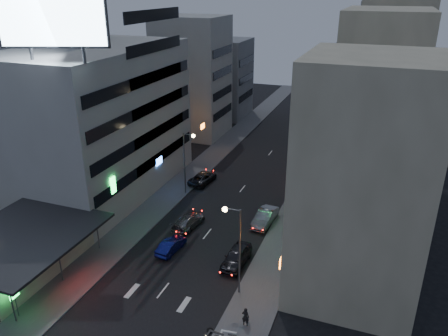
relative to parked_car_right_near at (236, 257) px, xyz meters
The scene contains 26 objects.
ground 11.02m from the parked_car_right_near, 115.30° to the right, with size 180.00×180.00×0.00m, color black.
sidewalk_left 23.76m from the parked_car_right_near, 122.33° to the left, with size 4.00×120.00×0.12m, color #4C4C4F.
sidewalk_right 20.35m from the parked_car_right_near, 80.65° to the left, with size 4.00×120.00×0.12m, color #4C4C4F.
food_court 20.25m from the parked_car_right_near, 156.89° to the right, with size 11.00×13.00×3.88m.
white_building 25.28m from the parked_car_right_near, 155.12° to the left, with size 14.00×24.00×18.00m, color #AAAAA5.
grey_tower 37.08m from the parked_car_right_near, 156.95° to the left, with size 10.00×14.00×34.00m, color gray.
shophouse_near 13.81m from the parked_car_right_near, ahead, with size 10.00×11.00×20.00m, color beige.
shophouse_mid 17.72m from the parked_car_right_near, 48.16° to the left, with size 11.00×12.00×16.00m, color tan.
shophouse_far 28.95m from the parked_car_right_near, 67.65° to the left, with size 10.00×14.00×22.00m, color beige.
far_left_a 41.49m from the parked_car_right_near, 119.94° to the left, with size 11.00×10.00×20.00m, color #AAAAA5.
far_left_b 52.76m from the parked_car_right_near, 113.30° to the left, with size 12.00×10.00×15.00m, color gray.
far_right_a 42.29m from the parked_car_right_near, 74.91° to the left, with size 11.00×12.00×18.00m, color tan.
far_right_b 56.35m from the parked_car_right_near, 78.19° to the left, with size 12.00×12.00×24.00m, color beige.
billboard 27.34m from the parked_car_right_near, behind, with size 9.52×3.75×6.20m.
street_lamp_right_near 6.13m from the parked_car_right_near, 72.95° to the right, with size 1.60×0.44×8.02m.
street_lamp_left 16.69m from the parked_car_right_near, 131.30° to the left, with size 1.60×0.44×8.02m.
street_lamp_right_far 30.43m from the parked_car_right_near, 87.70° to the left, with size 1.60×0.44×8.02m.
parked_car_right_near is the anchor object (origin of this frame).
parked_car_right_mid 8.34m from the parked_car_right_near, 86.82° to the left, with size 1.69×4.84×1.59m, color gray.
parked_car_left 19.04m from the parked_car_right_near, 122.75° to the left, with size 2.31×5.01×1.39m, color #28282D.
parked_car_right_far 25.97m from the parked_car_right_near, 88.01° to the left, with size 1.98×4.86×1.41m, color #ABAFB3.
road_car_blue 6.80m from the parked_car_right_near, behind, with size 1.38×3.95×1.30m, color navy.
road_car_silver 8.62m from the parked_car_right_near, 146.53° to the left, with size 1.96×4.82×1.40m, color gray.
person 8.22m from the parked_car_right_near, 66.02° to the right, with size 0.59×0.38×1.60m, color black.
scooter_black_b 9.26m from the parked_car_right_near, 76.41° to the right, with size 1.84×0.61×1.13m, color black, non-canonical shape.
scooter_silver_b 8.98m from the parked_car_right_near, 70.46° to the right, with size 1.84×0.61×1.12m, color #93949A, non-canonical shape.
Camera 1 is at (15.82, -23.02, 24.52)m, focal length 35.00 mm.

